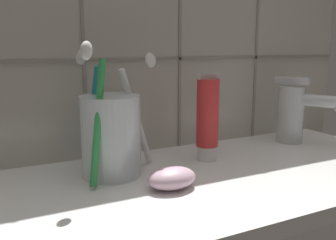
# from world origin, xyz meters

# --- Properties ---
(sink_counter) EXTENTS (0.65, 0.31, 0.02)m
(sink_counter) POSITION_xyz_m (0.00, 0.00, 0.01)
(sink_counter) COLOR white
(sink_counter) RESTS_ON ground
(tile_wall_backsplash) EXTENTS (0.75, 0.02, 0.45)m
(tile_wall_backsplash) POSITION_xyz_m (0.00, 0.16, 0.23)
(tile_wall_backsplash) COLOR #B7B2A8
(tile_wall_backsplash) RESTS_ON ground
(toothbrush_cup) EXTENTS (0.14, 0.12, 0.18)m
(toothbrush_cup) POSITION_xyz_m (-0.14, 0.06, 0.08)
(toothbrush_cup) COLOR silver
(toothbrush_cup) RESTS_ON sink_counter
(toothpaste_tube) EXTENTS (0.04, 0.03, 0.13)m
(toothpaste_tube) POSITION_xyz_m (0.02, 0.06, 0.09)
(toothpaste_tube) COLOR white
(toothpaste_tube) RESTS_ON sink_counter
(sink_faucet) EXTENTS (0.07, 0.11, 0.12)m
(sink_faucet) POSITION_xyz_m (0.22, 0.08, 0.08)
(sink_faucet) COLOR silver
(sink_faucet) RESTS_ON sink_counter
(soap_bar) EXTENTS (0.06, 0.05, 0.03)m
(soap_bar) POSITION_xyz_m (-0.09, -0.02, 0.03)
(soap_bar) COLOR #DBB2C6
(soap_bar) RESTS_ON sink_counter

